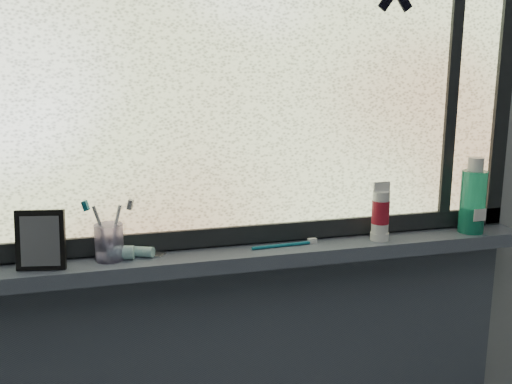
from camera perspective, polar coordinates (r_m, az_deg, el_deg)
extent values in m
cube|color=#9EA3A8|center=(1.59, -0.43, 3.08)|extent=(3.00, 0.01, 2.50)
cube|color=#4C5466|center=(1.58, 0.28, -6.33)|extent=(1.62, 0.14, 0.04)
cube|color=silver|center=(1.55, -0.22, 13.23)|extent=(1.50, 0.01, 1.00)
cube|color=black|center=(1.61, -0.17, -4.11)|extent=(1.60, 0.03, 0.05)
cube|color=black|center=(1.90, 23.59, 12.07)|extent=(0.05, 0.03, 1.10)
cube|color=black|center=(1.80, 19.12, 12.46)|extent=(0.03, 0.03, 1.00)
cube|color=black|center=(1.49, -20.74, -4.50)|extent=(0.13, 0.08, 0.15)
cylinder|color=#A69ACB|center=(1.52, -14.47, -4.88)|extent=(0.09, 0.09, 0.10)
cylinder|color=#20AA83|center=(1.82, 20.90, -0.31)|extent=(0.08, 0.08, 0.19)
cylinder|color=silver|center=(1.66, 12.36, -1.70)|extent=(0.05, 0.05, 0.12)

